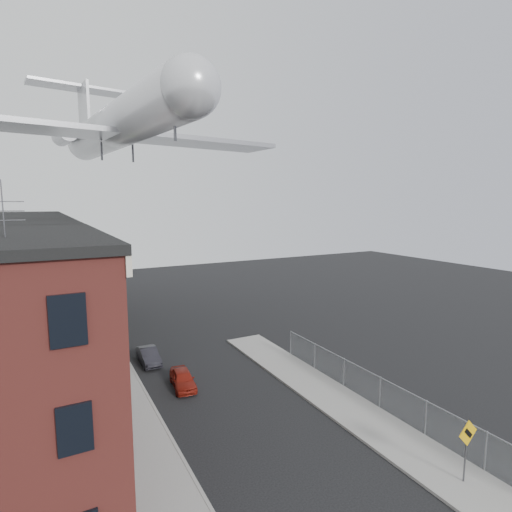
# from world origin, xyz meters

# --- Properties ---
(sidewalk_left) EXTENTS (3.00, 62.00, 0.12)m
(sidewalk_left) POSITION_xyz_m (-5.50, 24.00, 0.06)
(sidewalk_left) COLOR gray
(sidewalk_left) RESTS_ON ground
(sidewalk_right) EXTENTS (3.00, 26.00, 0.12)m
(sidewalk_right) POSITION_xyz_m (5.50, 6.00, 0.06)
(sidewalk_right) COLOR gray
(sidewalk_right) RESTS_ON ground
(curb_left) EXTENTS (0.15, 62.00, 0.14)m
(curb_left) POSITION_xyz_m (-4.05, 24.00, 0.07)
(curb_left) COLOR gray
(curb_left) RESTS_ON ground
(curb_right) EXTENTS (0.15, 26.00, 0.14)m
(curb_right) POSITION_xyz_m (4.05, 6.00, 0.07)
(curb_right) COLOR gray
(curb_right) RESTS_ON ground
(row_house_c) EXTENTS (11.98, 7.00, 10.30)m
(row_house_c) POSITION_xyz_m (-11.96, 30.50, 5.13)
(row_house_c) COLOR slate
(row_house_c) RESTS_ON ground
(row_house_d) EXTENTS (11.98, 7.00, 10.30)m
(row_house_d) POSITION_xyz_m (-11.96, 37.50, 5.13)
(row_house_d) COLOR gray
(row_house_d) RESTS_ON ground
(row_house_e) EXTENTS (11.98, 7.00, 10.30)m
(row_house_e) POSITION_xyz_m (-11.96, 44.50, 5.13)
(row_house_e) COLOR slate
(row_house_e) RESTS_ON ground
(chainlink_fence) EXTENTS (0.06, 18.06, 1.90)m
(chainlink_fence) POSITION_xyz_m (7.00, 5.00, 1.00)
(chainlink_fence) COLOR gray
(chainlink_fence) RESTS_ON ground
(warning_sign) EXTENTS (1.10, 0.11, 2.80)m
(warning_sign) POSITION_xyz_m (5.60, -1.03, 1.88)
(warning_sign) COLOR #515156
(warning_sign) RESTS_ON ground
(utility_pole) EXTENTS (1.80, 0.26, 9.00)m
(utility_pole) POSITION_xyz_m (-5.60, 18.00, 4.67)
(utility_pole) COLOR black
(utility_pole) RESTS_ON ground
(street_tree) EXTENTS (3.22, 3.20, 5.20)m
(street_tree) POSITION_xyz_m (-5.27, 27.92, 3.45)
(street_tree) COLOR black
(street_tree) RESTS_ON ground
(car_near) EXTENTS (1.66, 3.35, 1.10)m
(car_near) POSITION_xyz_m (-1.80, 12.78, 0.55)
(car_near) COLOR maroon
(car_near) RESTS_ON ground
(car_mid) EXTENTS (1.19, 3.36, 1.10)m
(car_mid) POSITION_xyz_m (-2.77, 17.54, 0.55)
(car_mid) COLOR black
(car_mid) RESTS_ON ground
(car_far) EXTENTS (1.73, 3.85, 1.10)m
(car_far) POSITION_xyz_m (-2.51, 34.31, 0.55)
(car_far) COLOR slate
(car_far) RESTS_ON ground
(airplane) EXTENTS (26.48, 30.23, 8.71)m
(airplane) POSITION_xyz_m (-2.81, 25.56, 17.78)
(airplane) COLOR silver
(airplane) RESTS_ON ground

